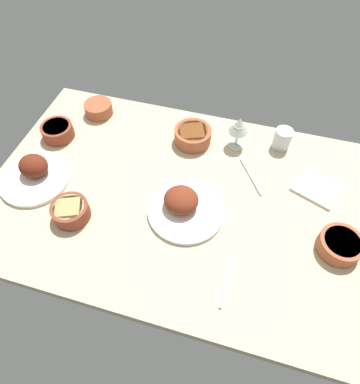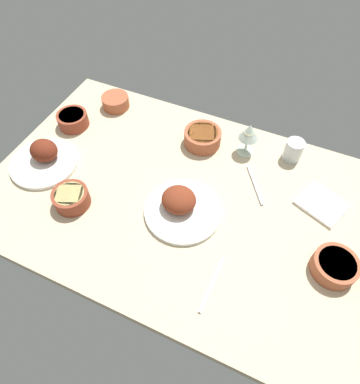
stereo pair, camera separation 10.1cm
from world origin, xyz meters
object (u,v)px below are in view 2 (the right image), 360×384
at_px(bowl_pasta, 71,198).
at_px(folded_napkin, 322,204).
at_px(bowl_potatoes, 335,266).
at_px(spoon_loose, 255,185).
at_px(fork_loose, 212,284).
at_px(bowl_onions, 115,101).
at_px(bowl_cream, 73,119).
at_px(wine_glass, 249,133).
at_px(water_tumbler, 293,150).
at_px(plate_near_viewer, 44,158).
at_px(bowl_soup, 203,137).
at_px(plate_far_side, 181,206).

distance_m(bowl_pasta, folded_napkin, 0.88).
xyz_separation_m(bowl_potatoes, spoon_loose, (0.31, -0.22, -0.03)).
bearing_deg(folded_napkin, fork_loose, 59.99).
distance_m(bowl_onions, folded_napkin, 0.95).
height_order(bowl_cream, folded_napkin, bowl_cream).
xyz_separation_m(bowl_onions, wine_glass, (-0.61, 0.03, 0.07)).
distance_m(bowl_pasta, water_tumbler, 0.84).
bearing_deg(bowl_onions, folded_napkin, 170.14).
height_order(bowl_potatoes, folded_napkin, bowl_potatoes).
height_order(plate_near_viewer, bowl_soup, plate_near_viewer).
distance_m(plate_near_viewer, bowl_soup, 0.62).
bearing_deg(bowl_potatoes, fork_loose, 31.71).
xyz_separation_m(plate_far_side, bowl_pasta, (0.36, 0.13, 0.00)).
bearing_deg(plate_far_side, bowl_pasta, 19.79).
distance_m(plate_near_viewer, bowl_onions, 0.41).
relative_size(bowl_pasta, fork_loose, 0.68).
bearing_deg(water_tumbler, bowl_pasta, 39.21).
distance_m(bowl_cream, water_tumbler, 0.91).
xyz_separation_m(folded_napkin, spoon_loose, (0.24, 0.01, -0.00)).
distance_m(plate_far_side, bowl_cream, 0.63).
relative_size(water_tumbler, fork_loose, 0.46).
bearing_deg(water_tumbler, bowl_onions, 1.23).
xyz_separation_m(bowl_cream, spoon_loose, (-0.80, -0.00, -0.03)).
bearing_deg(plate_far_side, bowl_onions, -38.13).
height_order(bowl_onions, bowl_potatoes, bowl_potatoes).
relative_size(bowl_cream, spoon_loose, 0.69).
bearing_deg(fork_loose, wine_glass, -171.07).
relative_size(fork_loose, spoon_loose, 1.01).
bearing_deg(wine_glass, bowl_cream, 12.06).
relative_size(plate_far_side, bowl_soup, 1.81).
height_order(water_tumbler, fork_loose, water_tumbler).
distance_m(bowl_potatoes, folded_napkin, 0.24).
relative_size(plate_far_side, spoon_loose, 1.47).
bearing_deg(bowl_cream, bowl_onions, -119.60).
bearing_deg(fork_loose, bowl_soup, -153.90).
bearing_deg(plate_far_side, folded_napkin, -153.27).
relative_size(plate_far_side, fork_loose, 1.46).
height_order(plate_far_side, plate_near_viewer, plate_near_viewer).
bearing_deg(bowl_potatoes, spoon_loose, -35.21).
bearing_deg(bowl_potatoes, bowl_onions, -21.41).
bearing_deg(spoon_loose, plate_near_viewer, -107.15).
bearing_deg(bowl_potatoes, wine_glass, -42.90).
distance_m(plate_far_side, bowl_onions, 0.63).
height_order(bowl_potatoes, bowl_soup, bowl_soup).
bearing_deg(plate_near_viewer, wine_glass, -151.44).
distance_m(bowl_pasta, fork_loose, 0.56).
distance_m(bowl_pasta, wine_glass, 0.69).
bearing_deg(bowl_potatoes, plate_near_viewer, 0.26).
bearing_deg(bowl_soup, bowl_pasta, 56.55).
xyz_separation_m(plate_far_side, plate_near_viewer, (0.57, 0.01, -0.00)).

